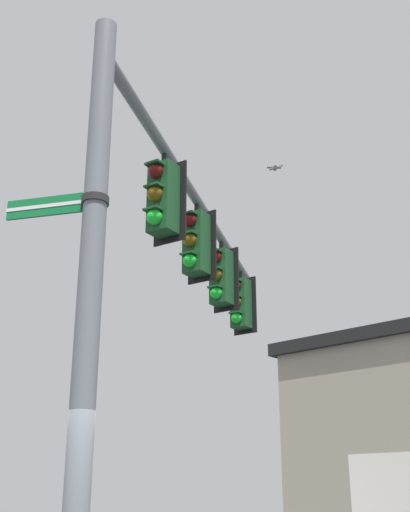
{
  "coord_description": "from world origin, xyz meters",
  "views": [
    {
      "loc": [
        -4.57,
        4.87,
        1.57
      ],
      "look_at": [
        1.45,
        -4.32,
        5.72
      ],
      "focal_mm": 48.4,
      "sensor_mm": 36.0,
      "label": 1
    }
  ],
  "objects_px": {
    "traffic_light_mid_inner": "(196,243)",
    "bird_flying": "(275,168)",
    "traffic_light_arm_end": "(240,303)",
    "traffic_light_mid_outer": "(221,277)",
    "street_name_sign": "(71,204)",
    "traffic_light_nearest_pole": "(162,198)"
  },
  "relations": [
    {
      "from": "traffic_light_mid_inner",
      "to": "bird_flying",
      "type": "bearing_deg",
      "value": -98.92
    },
    {
      "from": "traffic_light_mid_outer",
      "to": "traffic_light_nearest_pole",
      "type": "bearing_deg",
      "value": 108.51
    },
    {
      "from": "bird_flying",
      "to": "traffic_light_mid_inner",
      "type": "bearing_deg",
      "value": 81.08
    },
    {
      "from": "traffic_light_nearest_pole",
      "to": "traffic_light_mid_outer",
      "type": "height_order",
      "value": "same"
    },
    {
      "from": "traffic_light_mid_inner",
      "to": "traffic_light_mid_outer",
      "type": "distance_m",
      "value": 1.76
    },
    {
      "from": "street_name_sign",
      "to": "bird_flying",
      "type": "relative_size",
      "value": 3.72
    },
    {
      "from": "traffic_light_arm_end",
      "to": "bird_flying",
      "type": "xyz_separation_m",
      "value": [
        -1.47,
        1.07,
        2.28
      ]
    },
    {
      "from": "traffic_light_arm_end",
      "to": "street_name_sign",
      "type": "xyz_separation_m",
      "value": [
        -2.12,
        7.2,
        -1.06
      ]
    },
    {
      "from": "traffic_light_mid_inner",
      "to": "traffic_light_arm_end",
      "type": "relative_size",
      "value": 1.0
    },
    {
      "from": "traffic_light_arm_end",
      "to": "bird_flying",
      "type": "distance_m",
      "value": 2.92
    },
    {
      "from": "traffic_light_mid_inner",
      "to": "bird_flying",
      "type": "height_order",
      "value": "bird_flying"
    },
    {
      "from": "traffic_light_mid_inner",
      "to": "traffic_light_mid_outer",
      "type": "xyz_separation_m",
      "value": [
        0.56,
        -1.67,
        0.0
      ]
    },
    {
      "from": "traffic_light_nearest_pole",
      "to": "street_name_sign",
      "type": "height_order",
      "value": "traffic_light_nearest_pole"
    },
    {
      "from": "traffic_light_mid_outer",
      "to": "bird_flying",
      "type": "bearing_deg",
      "value": -146.74
    },
    {
      "from": "traffic_light_nearest_pole",
      "to": "traffic_light_mid_outer",
      "type": "xyz_separation_m",
      "value": [
        1.12,
        -3.33,
        0.0
      ]
    },
    {
      "from": "street_name_sign",
      "to": "traffic_light_arm_end",
      "type": "bearing_deg",
      "value": -73.56
    },
    {
      "from": "traffic_light_nearest_pole",
      "to": "bird_flying",
      "type": "height_order",
      "value": "bird_flying"
    },
    {
      "from": "traffic_light_mid_outer",
      "to": "traffic_light_arm_end",
      "type": "height_order",
      "value": "same"
    },
    {
      "from": "traffic_light_nearest_pole",
      "to": "bird_flying",
      "type": "xyz_separation_m",
      "value": [
        0.2,
        -3.93,
        2.28
      ]
    },
    {
      "from": "traffic_light_mid_inner",
      "to": "bird_flying",
      "type": "relative_size",
      "value": 4.34
    },
    {
      "from": "traffic_light_arm_end",
      "to": "street_name_sign",
      "type": "relative_size",
      "value": 1.17
    },
    {
      "from": "traffic_light_nearest_pole",
      "to": "traffic_light_arm_end",
      "type": "relative_size",
      "value": 1.0
    }
  ]
}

